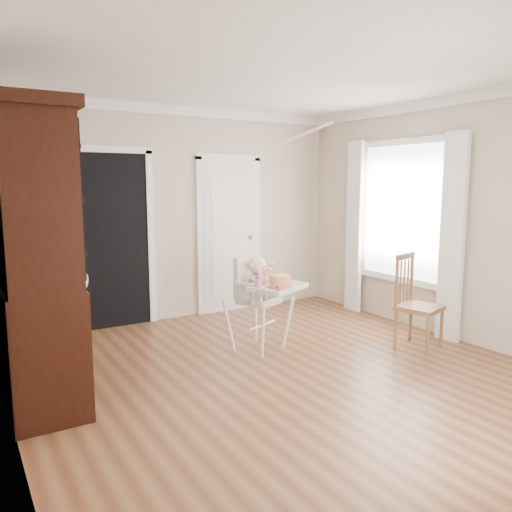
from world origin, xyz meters
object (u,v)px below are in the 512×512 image
china_cabinet (34,257)px  high_chair (259,292)px  cake (280,281)px  sippy_cup (259,282)px  dining_chair (417,305)px

china_cabinet → high_chair: bearing=2.9°
cake → sippy_cup: sippy_cup is taller
high_chair → china_cabinet: 2.23m
high_chair → sippy_cup: bearing=-146.4°
high_chair → sippy_cup: (-0.12, -0.18, 0.15)m
dining_chair → sippy_cup: bearing=142.3°
sippy_cup → china_cabinet: (-2.03, 0.07, 0.40)m
sippy_cup → china_cabinet: size_ratio=0.07×
cake → dining_chair: size_ratio=0.28×
high_chair → sippy_cup: size_ratio=5.98×
high_chair → dining_chair: 1.68m
cake → china_cabinet: (-2.25, 0.14, 0.40)m
sippy_cup → cake: bearing=-17.6°
sippy_cup → china_cabinet: 2.07m
cake → dining_chair: (1.37, -0.56, -0.30)m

